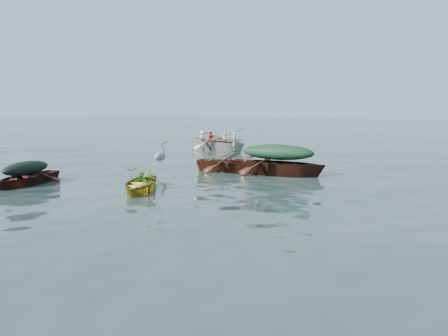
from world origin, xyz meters
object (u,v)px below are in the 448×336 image
(yellow_dinghy, at_px, (140,191))
(dark_covered_boat, at_px, (27,185))
(open_wooden_boat, at_px, (237,172))
(rowed_boat, at_px, (218,150))
(green_tarp_boat, at_px, (277,175))
(heron, at_px, (160,161))

(yellow_dinghy, distance_m, dark_covered_boat, 3.65)
(open_wooden_boat, relative_size, rowed_boat, 0.90)
(green_tarp_boat, distance_m, heron, 4.54)
(green_tarp_boat, height_order, heron, heron)
(dark_covered_boat, distance_m, green_tarp_boat, 7.83)
(rowed_boat, relative_size, heron, 4.95)
(heron, bearing_deg, dark_covered_boat, 170.37)
(dark_covered_boat, relative_size, green_tarp_boat, 0.68)
(green_tarp_boat, relative_size, rowed_boat, 0.99)
(dark_covered_boat, height_order, rowed_boat, rowed_boat)
(yellow_dinghy, height_order, green_tarp_boat, green_tarp_boat)
(green_tarp_boat, bearing_deg, heron, 152.58)
(yellow_dinghy, relative_size, open_wooden_boat, 0.66)
(open_wooden_boat, bearing_deg, rowed_boat, 27.83)
(heron, bearing_deg, open_wooden_boat, 59.86)
(yellow_dinghy, bearing_deg, rowed_boat, 82.63)
(dark_covered_boat, height_order, heron, heron)
(rowed_boat, bearing_deg, open_wooden_boat, -141.59)
(yellow_dinghy, xyz_separation_m, heron, (0.45, 0.32, 0.81))
(yellow_dinghy, distance_m, open_wooden_boat, 4.35)
(rowed_boat, bearing_deg, yellow_dinghy, -157.64)
(yellow_dinghy, relative_size, heron, 2.95)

